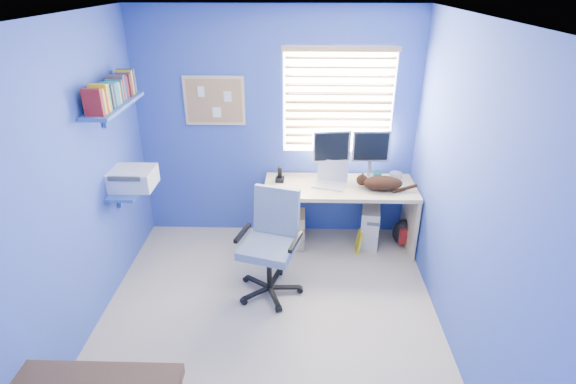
{
  "coord_description": "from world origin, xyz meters",
  "views": [
    {
      "loc": [
        0.25,
        -3.04,
        2.75
      ],
      "look_at": [
        0.15,
        0.65,
        0.95
      ],
      "focal_mm": 28.0,
      "sensor_mm": 36.0,
      "label": 1
    }
  ],
  "objects_px": {
    "tower_pc": "(370,224)",
    "laptop": "(330,176)",
    "cat": "(383,183)",
    "office_chair": "(271,257)",
    "desk": "(338,216)"
  },
  "relations": [
    {
      "from": "tower_pc",
      "to": "laptop",
      "type": "bearing_deg",
      "value": -161.53
    },
    {
      "from": "laptop",
      "to": "tower_pc",
      "type": "xyz_separation_m",
      "value": [
        0.48,
        0.08,
        -0.62
      ]
    },
    {
      "from": "cat",
      "to": "tower_pc",
      "type": "bearing_deg",
      "value": 123.33
    },
    {
      "from": "cat",
      "to": "office_chair",
      "type": "bearing_deg",
      "value": -133.82
    },
    {
      "from": "laptop",
      "to": "office_chair",
      "type": "bearing_deg",
      "value": -108.02
    },
    {
      "from": "office_chair",
      "to": "laptop",
      "type": "bearing_deg",
      "value": 54.36
    },
    {
      "from": "tower_pc",
      "to": "office_chair",
      "type": "height_order",
      "value": "office_chair"
    },
    {
      "from": "cat",
      "to": "office_chair",
      "type": "distance_m",
      "value": 1.39
    },
    {
      "from": "desk",
      "to": "office_chair",
      "type": "xyz_separation_m",
      "value": [
        -0.69,
        -0.8,
        0.0
      ]
    },
    {
      "from": "tower_pc",
      "to": "office_chair",
      "type": "bearing_deg",
      "value": -131.28
    },
    {
      "from": "desk",
      "to": "cat",
      "type": "relative_size",
      "value": 3.93
    },
    {
      "from": "cat",
      "to": "desk",
      "type": "bearing_deg",
      "value": -178.32
    },
    {
      "from": "office_chair",
      "to": "desk",
      "type": "bearing_deg",
      "value": 49.51
    },
    {
      "from": "office_chair",
      "to": "cat",
      "type": "bearing_deg",
      "value": 32.72
    },
    {
      "from": "desk",
      "to": "laptop",
      "type": "height_order",
      "value": "laptop"
    }
  ]
}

